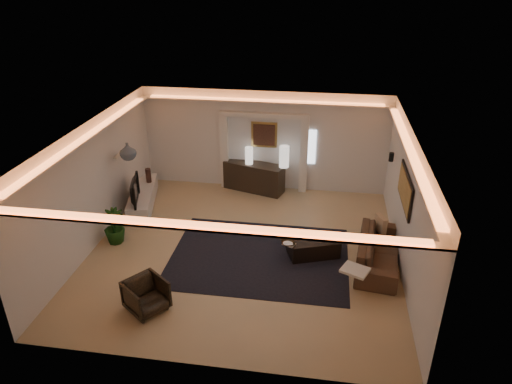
# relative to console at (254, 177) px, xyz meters

# --- Properties ---
(floor) EXTENTS (7.00, 7.00, 0.00)m
(floor) POSITION_rel_console_xyz_m (0.26, -3.25, -0.40)
(floor) COLOR tan
(floor) RESTS_ON ground
(ceiling) EXTENTS (7.00, 7.00, 0.00)m
(ceiling) POSITION_rel_console_xyz_m (0.26, -3.25, 2.50)
(ceiling) COLOR white
(ceiling) RESTS_ON ground
(wall_back) EXTENTS (7.00, 0.00, 7.00)m
(wall_back) POSITION_rel_console_xyz_m (0.26, 0.25, 1.05)
(wall_back) COLOR silver
(wall_back) RESTS_ON ground
(wall_front) EXTENTS (7.00, 0.00, 7.00)m
(wall_front) POSITION_rel_console_xyz_m (0.26, -6.75, 1.05)
(wall_front) COLOR silver
(wall_front) RESTS_ON ground
(wall_left) EXTENTS (0.00, 7.00, 7.00)m
(wall_left) POSITION_rel_console_xyz_m (-3.24, -3.25, 1.05)
(wall_left) COLOR silver
(wall_left) RESTS_ON ground
(wall_right) EXTENTS (0.00, 7.00, 7.00)m
(wall_right) POSITION_rel_console_xyz_m (3.76, -3.25, 1.05)
(wall_right) COLOR silver
(wall_right) RESTS_ON ground
(cove_soffit) EXTENTS (7.00, 7.00, 0.04)m
(cove_soffit) POSITION_rel_console_xyz_m (0.26, -3.25, 2.22)
(cove_soffit) COLOR silver
(cove_soffit) RESTS_ON ceiling
(daylight_slit) EXTENTS (0.25, 0.03, 1.00)m
(daylight_slit) POSITION_rel_console_xyz_m (1.61, 0.23, 0.95)
(daylight_slit) COLOR white
(daylight_slit) RESTS_ON wall_back
(area_rug) EXTENTS (4.00, 3.00, 0.01)m
(area_rug) POSITION_rel_console_xyz_m (0.66, -3.45, -0.39)
(area_rug) COLOR black
(area_rug) RESTS_ON ground
(pilaster_left) EXTENTS (0.22, 0.20, 2.20)m
(pilaster_left) POSITION_rel_console_xyz_m (-0.89, 0.15, 0.70)
(pilaster_left) COLOR silver
(pilaster_left) RESTS_ON ground
(pilaster_right) EXTENTS (0.22, 0.20, 2.20)m
(pilaster_right) POSITION_rel_console_xyz_m (1.41, 0.15, 0.70)
(pilaster_right) COLOR silver
(pilaster_right) RESTS_ON ground
(alcove_header) EXTENTS (2.52, 0.20, 0.12)m
(alcove_header) POSITION_rel_console_xyz_m (0.26, 0.15, 1.85)
(alcove_header) COLOR silver
(alcove_header) RESTS_ON wall_back
(painting_frame) EXTENTS (0.74, 0.04, 0.74)m
(painting_frame) POSITION_rel_console_xyz_m (0.26, 0.22, 1.25)
(painting_frame) COLOR tan
(painting_frame) RESTS_ON wall_back
(painting_canvas) EXTENTS (0.62, 0.02, 0.62)m
(painting_canvas) POSITION_rel_console_xyz_m (0.26, 0.19, 1.25)
(painting_canvas) COLOR #4C2D1E
(painting_canvas) RESTS_ON wall_back
(art_panel_frame) EXTENTS (0.04, 1.64, 0.74)m
(art_panel_frame) POSITION_rel_console_xyz_m (3.73, -2.95, 1.30)
(art_panel_frame) COLOR black
(art_panel_frame) RESTS_ON wall_right
(art_panel_gold) EXTENTS (0.02, 1.50, 0.62)m
(art_panel_gold) POSITION_rel_console_xyz_m (3.71, -2.95, 1.30)
(art_panel_gold) COLOR tan
(art_panel_gold) RESTS_ON wall_right
(wall_sconce) EXTENTS (0.12, 0.12, 0.22)m
(wall_sconce) POSITION_rel_console_xyz_m (3.64, -1.05, 1.28)
(wall_sconce) COLOR black
(wall_sconce) RESTS_ON wall_right
(wall_niche) EXTENTS (0.10, 0.55, 0.04)m
(wall_niche) POSITION_rel_console_xyz_m (-3.18, -1.85, 1.25)
(wall_niche) COLOR silver
(wall_niche) RESTS_ON wall_left
(console) EXTENTS (1.83, 1.03, 0.87)m
(console) POSITION_rel_console_xyz_m (0.00, 0.00, 0.00)
(console) COLOR black
(console) RESTS_ON ground
(lamp_left) EXTENTS (0.29, 0.29, 0.50)m
(lamp_left) POSITION_rel_console_xyz_m (-0.14, -0.02, 0.69)
(lamp_left) COLOR white
(lamp_left) RESTS_ON console
(lamp_right) EXTENTS (0.32, 0.32, 0.62)m
(lamp_right) POSITION_rel_console_xyz_m (0.87, -0.10, 0.69)
(lamp_right) COLOR white
(lamp_right) RESTS_ON console
(media_ledge) EXTENTS (1.10, 2.37, 0.43)m
(media_ledge) POSITION_rel_console_xyz_m (-2.89, -1.39, -0.18)
(media_ledge) COLOR silver
(media_ledge) RESTS_ON ground
(tv) EXTENTS (1.08, 0.44, 0.62)m
(tv) POSITION_rel_console_xyz_m (-2.89, -2.04, 0.36)
(tv) COLOR black
(tv) RESTS_ON media_ledge
(figurine) EXTENTS (0.19, 0.19, 0.41)m
(figurine) POSITION_rel_console_xyz_m (-2.89, -0.84, 0.24)
(figurine) COLOR #482B23
(figurine) RESTS_ON media_ledge
(ginger_jar) EXTENTS (0.53, 0.53, 0.43)m
(ginger_jar) POSITION_rel_console_xyz_m (-2.80, -2.15, 1.48)
(ginger_jar) COLOR #405565
(ginger_jar) RESTS_ON wall_niche
(plant) EXTENTS (0.63, 0.63, 0.86)m
(plant) POSITION_rel_console_xyz_m (-2.84, -3.33, 0.03)
(plant) COLOR #13360E
(plant) RESTS_ON ground
(sofa) EXTENTS (2.32, 1.15, 0.65)m
(sofa) POSITION_rel_console_xyz_m (3.30, -3.29, -0.08)
(sofa) COLOR #4B2C1D
(sofa) RESTS_ON ground
(throw_blanket) EXTENTS (0.64, 0.59, 0.06)m
(throw_blanket) POSITION_rel_console_xyz_m (2.72, -4.42, 0.15)
(throw_blanket) COLOR white
(throw_blanket) RESTS_ON sofa
(throw_pillow) EXTENTS (0.26, 0.41, 0.40)m
(throw_pillow) POSITION_rel_console_xyz_m (3.39, -2.49, 0.15)
(throw_pillow) COLOR tan
(throw_pillow) RESTS_ON sofa
(coffee_table) EXTENTS (1.26, 0.95, 0.42)m
(coffee_table) POSITION_rel_console_xyz_m (1.86, -3.17, -0.20)
(coffee_table) COLOR black
(coffee_table) RESTS_ON ground
(bowl) EXTENTS (0.39, 0.39, 0.08)m
(bowl) POSITION_rel_console_xyz_m (1.30, -3.48, 0.05)
(bowl) COLOR black
(bowl) RESTS_ON coffee_table
(magazine) EXTENTS (0.32, 0.28, 0.03)m
(magazine) POSITION_rel_console_xyz_m (1.32, -3.48, 0.02)
(magazine) COLOR white
(magazine) RESTS_ON coffee_table
(armchair) EXTENTS (1.00, 0.99, 0.65)m
(armchair) POSITION_rel_console_xyz_m (-1.22, -5.54, -0.07)
(armchair) COLOR black
(armchair) RESTS_ON ground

